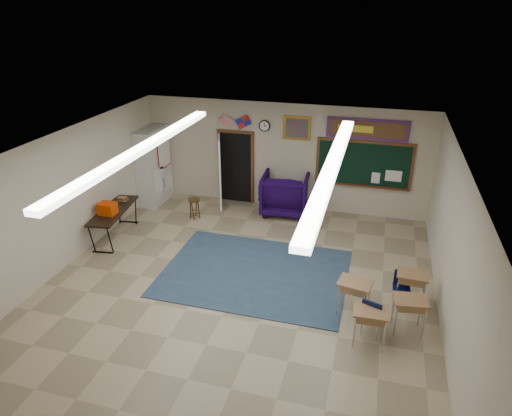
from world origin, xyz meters
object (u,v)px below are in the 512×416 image
(student_desk_front_right, at_px, (411,287))
(student_desk_front_left, at_px, (354,296))
(wingback_armchair, at_px, (285,193))
(wooden_stool, at_px, (195,208))
(folding_table, at_px, (115,222))

(student_desk_front_right, bearing_deg, student_desk_front_left, -145.77)
(wingback_armchair, bearing_deg, wooden_stool, 20.31)
(student_desk_front_left, height_order, wooden_stool, student_desk_front_left)
(wingback_armchair, bearing_deg, student_desk_front_right, 129.11)
(wingback_armchair, height_order, student_desk_front_left, wingback_armchair)
(folding_table, height_order, wooden_stool, folding_table)
(wooden_stool, bearing_deg, student_desk_front_left, -34.34)
(wingback_armchair, distance_m, wooden_stool, 2.55)
(student_desk_front_right, distance_m, wooden_stool, 6.12)
(folding_table, distance_m, wooden_stool, 2.17)
(student_desk_front_left, distance_m, wooden_stool, 5.50)
(folding_table, relative_size, wooden_stool, 3.40)
(wooden_stool, bearing_deg, student_desk_front_right, -23.91)
(student_desk_front_left, relative_size, folding_table, 0.38)
(student_desk_front_left, bearing_deg, wooden_stool, 156.23)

